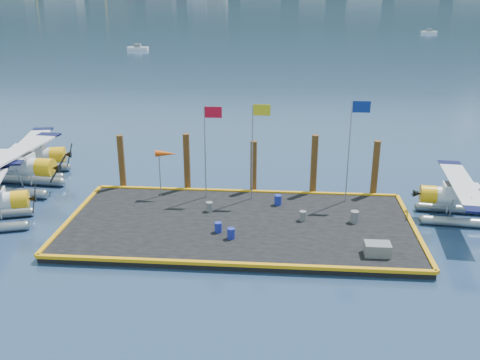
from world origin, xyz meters
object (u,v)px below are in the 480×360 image
Objects in this scene: drum_2 at (303,216)px; piling_2 at (254,169)px; seaplane_c at (25,158)px; flagpole_yellow at (256,137)px; drum_1 at (231,233)px; piling_3 at (314,167)px; drum_4 at (355,217)px; piling_1 at (187,164)px; flagpole_blue at (353,137)px; drum_3 at (218,227)px; crate at (377,249)px; seaplane_b at (11,168)px; seaplane_d at (466,199)px; drum_0 at (209,207)px; piling_0 at (122,164)px; piling_4 at (375,170)px; flagpole_red at (208,138)px; windsock at (166,155)px; drum_5 at (278,200)px.

drum_2 is 0.15× the size of piling_2.
seaplane_c is 17.88m from flagpole_yellow.
drum_1 is 9.04m from piling_3.
piling_1 reaches higher than drum_4.
flagpole_blue is (0.01, 3.22, 3.94)m from drum_4.
drum_3 is at bearing -103.04° from piling_2.
flagpole_yellow is at bearing 132.76° from crate.
seaplane_d is at bearing 89.91° from seaplane_b.
seaplane_d is at bearing 18.00° from drum_1.
piling_1 is at bearing 180.00° from piling_2.
seaplane_d is 8.41m from crate.
drum_0 is (-15.44, -0.83, -0.68)m from seaplane_d.
piling_2 is (9.00, 0.00, -0.10)m from piling_0.
seaplane_c is 14.08× the size of drum_4.
piling_4 is at bearing 0.00° from piling_0.
flagpole_red is at bearing 64.33° from seaplane_c.
crate is 14.46m from piling_1.
piling_4 reaches higher than seaplane_c.
drum_4 is 0.22× the size of windsock.
seaplane_d is 1.48× the size of flagpole_red.
flagpole_red reaches higher than piling_0.
flagpole_yellow is 6.00m from flagpole_blue.
seaplane_d reaches higher than drum_1.
seaplane_b reaches higher than drum_5.
flagpole_red reaches higher than crate.
piling_0 is (-6.21, 1.60, -2.40)m from flagpole_red.
drum_1 is 8.52m from piling_1.
windsock reaches higher than seaplane_c.
piling_3 is at bearing 47.78° from drum_5.
piling_0 is 1.00× the size of piling_4.
piling_1 is at bearing 180.00° from piling_3.
flagpole_blue is at bearing -138.42° from piling_4.
drum_2 is 5.82m from flagpole_yellow.
drum_5 reaches higher than drum_3.
drum_5 is 0.20× the size of windsock.
piling_0 is (-3.47, 1.60, -1.23)m from windsock.
piling_2 reaches higher than drum_2.
drum_2 is 5.45m from crate.
flagpole_blue is 11.12m from piling_1.
flagpole_yellow reaches higher than piling_0.
drum_1 is 7.67m from piling_2.
piling_3 is (0.81, 4.81, 1.46)m from drum_2.
drum_5 is (18.42, -2.12, -0.90)m from seaplane_b.
seaplane_c is 8.32m from piling_0.
drum_4 is at bearing 62.51° from seaplane_c.
seaplane_d reaches higher than drum_0.
drum_4 is at bearing -19.73° from flagpole_red.
piling_4 is (10.79, 1.60, -2.40)m from flagpole_red.
crate is at bearing 75.41° from seaplane_b.
drum_2 is 3.00m from drum_4.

